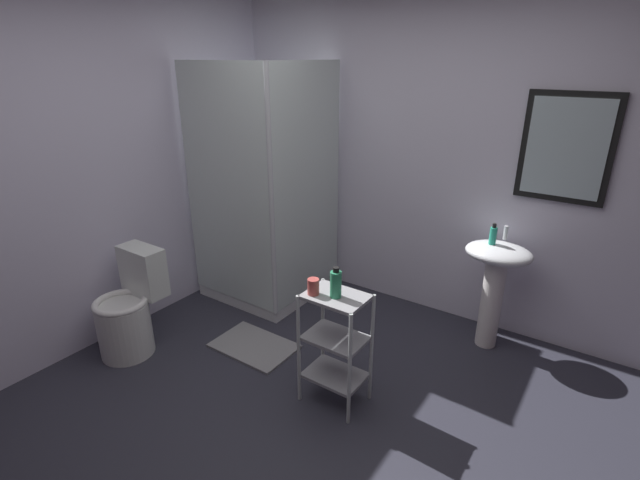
% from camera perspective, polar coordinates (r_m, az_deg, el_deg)
% --- Properties ---
extents(ground_plane, '(4.20, 4.20, 0.02)m').
position_cam_1_polar(ground_plane, '(2.93, -2.97, -22.49)').
color(ground_plane, '#2E2E3A').
extents(wall_back, '(4.20, 0.14, 2.50)m').
position_cam_1_polar(wall_back, '(3.81, 14.11, 9.26)').
color(wall_back, silver).
rests_on(wall_back, ground_plane).
extents(wall_left, '(0.10, 4.20, 2.50)m').
position_cam_1_polar(wall_left, '(3.64, -27.41, 6.88)').
color(wall_left, silver).
rests_on(wall_left, ground_plane).
extents(shower_stall, '(0.92, 0.92, 2.00)m').
position_cam_1_polar(shower_stall, '(4.09, -6.27, -0.95)').
color(shower_stall, white).
rests_on(shower_stall, ground_plane).
extents(pedestal_sink, '(0.46, 0.37, 0.81)m').
position_cam_1_polar(pedestal_sink, '(3.55, 20.70, -3.96)').
color(pedestal_sink, white).
rests_on(pedestal_sink, ground_plane).
extents(sink_faucet, '(0.03, 0.03, 0.10)m').
position_cam_1_polar(sink_faucet, '(3.55, 21.79, 0.84)').
color(sink_faucet, silver).
rests_on(sink_faucet, pedestal_sink).
extents(toilet, '(0.37, 0.49, 0.76)m').
position_cam_1_polar(toilet, '(3.65, -22.33, -8.13)').
color(toilet, white).
rests_on(toilet, ground_plane).
extents(storage_cart, '(0.38, 0.28, 0.74)m').
position_cam_1_polar(storage_cart, '(2.87, 1.89, -12.14)').
color(storage_cart, silver).
rests_on(storage_cart, ground_plane).
extents(hand_soap_bottle, '(0.05, 0.05, 0.15)m').
position_cam_1_polar(hand_soap_bottle, '(3.43, 20.44, 0.57)').
color(hand_soap_bottle, '#2DBC99').
rests_on(hand_soap_bottle, pedestal_sink).
extents(body_wash_bottle_green, '(0.07, 0.07, 0.19)m').
position_cam_1_polar(body_wash_bottle_green, '(2.65, 1.95, -5.38)').
color(body_wash_bottle_green, '#2C8C5E').
rests_on(body_wash_bottle_green, storage_cart).
extents(rinse_cup, '(0.07, 0.07, 0.10)m').
position_cam_1_polar(rinse_cup, '(2.70, -0.82, -5.73)').
color(rinse_cup, '#B24742').
rests_on(rinse_cup, storage_cart).
extents(bath_mat, '(0.60, 0.40, 0.02)m').
position_cam_1_polar(bath_mat, '(3.60, -8.06, -12.73)').
color(bath_mat, gray).
rests_on(bath_mat, ground_plane).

